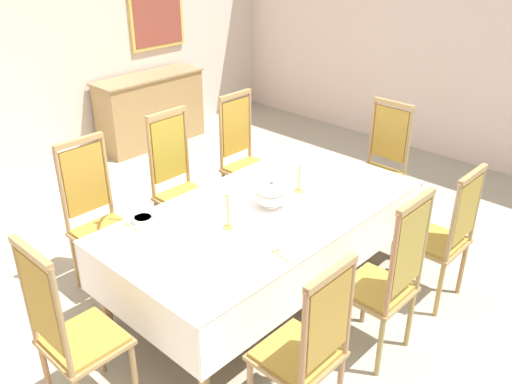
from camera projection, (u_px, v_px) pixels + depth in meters
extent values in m
cube|color=#A39D8A|center=(254.00, 286.00, 4.43)|extent=(7.10, 6.75, 0.04)
cube|color=beige|center=(21.00, 26.00, 5.77)|extent=(7.10, 0.08, 3.27)
cube|color=beige|center=(476.00, 22.00, 6.02)|extent=(0.08, 6.75, 3.27)
cylinder|color=#A2814B|center=(203.00, 363.00, 3.15)|extent=(0.07, 0.07, 0.71)
cylinder|color=#947C4D|center=(399.00, 223.00, 4.60)|extent=(0.07, 0.07, 0.71)
cylinder|color=#A27E46|center=(104.00, 288.00, 3.79)|extent=(0.07, 0.07, 0.71)
cylinder|color=#9A7F54|center=(303.00, 186.00, 5.23)|extent=(0.07, 0.07, 0.71)
cube|color=#9F7C4F|center=(266.00, 217.00, 4.05)|extent=(2.30, 1.12, 0.08)
cube|color=#9D7B4B|center=(266.00, 211.00, 4.03)|extent=(2.42, 1.24, 0.03)
cube|color=white|center=(266.00, 209.00, 4.02)|extent=(2.44, 1.26, 0.00)
cube|color=white|center=(332.00, 264.00, 3.73)|extent=(2.44, 0.00, 0.39)
cube|color=white|center=(210.00, 205.00, 4.49)|extent=(2.44, 0.00, 0.39)
cube|color=white|center=(132.00, 306.00, 3.32)|extent=(0.00, 1.26, 0.39)
cube|color=white|center=(356.00, 181.00, 4.89)|extent=(0.00, 1.26, 0.39)
cylinder|color=#A57350|center=(292.00, 355.00, 3.38)|extent=(0.04, 0.04, 0.47)
cube|color=#9D7B4B|center=(297.00, 356.00, 3.03)|extent=(0.44, 0.42, 0.03)
cube|color=olive|center=(297.00, 352.00, 3.02)|extent=(0.40, 0.38, 0.02)
cylinder|color=#A37152|center=(304.00, 344.00, 2.64)|extent=(0.03, 0.03, 0.64)
cylinder|color=#A17A53|center=(349.00, 307.00, 2.89)|extent=(0.03, 0.03, 0.64)
cube|color=olive|center=(328.00, 320.00, 2.75)|extent=(0.34, 0.02, 0.48)
cube|color=#9D7B4B|center=(331.00, 273.00, 2.62)|extent=(0.40, 0.04, 0.04)
cylinder|color=#957354|center=(142.00, 259.00, 4.33)|extent=(0.04, 0.04, 0.47)
cylinder|color=#A47845|center=(101.00, 280.00, 4.08)|extent=(0.04, 0.04, 0.47)
cylinder|color=#9D724F|center=(116.00, 242.00, 4.55)|extent=(0.04, 0.04, 0.47)
cylinder|color=#A17D4A|center=(75.00, 261.00, 4.30)|extent=(0.04, 0.04, 0.47)
cube|color=#9D7B4B|center=(105.00, 234.00, 4.20)|extent=(0.44, 0.42, 0.03)
cube|color=olive|center=(105.00, 231.00, 4.19)|extent=(0.40, 0.38, 0.02)
cylinder|color=#A3844B|center=(107.00, 176.00, 4.28)|extent=(0.03, 0.03, 0.70)
cylinder|color=#977551|center=(62.00, 192.00, 4.03)|extent=(0.03, 0.03, 0.70)
cube|color=#A57D2C|center=(84.00, 180.00, 4.14)|extent=(0.34, 0.02, 0.53)
cube|color=#9D7B4B|center=(78.00, 141.00, 4.00)|extent=(0.40, 0.04, 0.04)
cylinder|color=#9B7953|center=(334.00, 321.00, 3.66)|extent=(0.04, 0.04, 0.47)
cylinder|color=#997955|center=(365.00, 296.00, 3.91)|extent=(0.04, 0.04, 0.47)
cylinder|color=#94824D|center=(380.00, 347.00, 3.44)|extent=(0.04, 0.04, 0.47)
cylinder|color=#9A8148|center=(410.00, 318.00, 3.69)|extent=(0.04, 0.04, 0.47)
cube|color=#9D7B4B|center=(375.00, 290.00, 3.56)|extent=(0.44, 0.42, 0.03)
cube|color=olive|center=(376.00, 287.00, 3.55)|extent=(0.40, 0.38, 0.02)
cylinder|color=#A7734E|center=(392.00, 268.00, 3.15)|extent=(0.03, 0.03, 0.71)
cylinder|color=#968050|center=(424.00, 242.00, 3.41)|extent=(0.03, 0.03, 0.71)
cube|color=olive|center=(409.00, 249.00, 3.26)|extent=(0.34, 0.02, 0.54)
cube|color=#9D7B4B|center=(417.00, 202.00, 3.12)|extent=(0.40, 0.04, 0.04)
cylinder|color=#A4824D|center=(217.00, 222.00, 4.86)|extent=(0.04, 0.04, 0.47)
cylinder|color=#9D804D|center=(184.00, 238.00, 4.61)|extent=(0.04, 0.04, 0.47)
cylinder|color=#A27344|center=(190.00, 209.00, 5.08)|extent=(0.04, 0.04, 0.47)
cylinder|color=#A37848|center=(158.00, 223.00, 4.83)|extent=(0.04, 0.04, 0.47)
cube|color=#9D7B4B|center=(186.00, 198.00, 4.74)|extent=(0.44, 0.42, 0.03)
cube|color=olive|center=(186.00, 196.00, 4.72)|extent=(0.40, 0.38, 0.02)
cylinder|color=olive|center=(186.00, 147.00, 4.81)|extent=(0.03, 0.03, 0.72)
cylinder|color=#A57845|center=(151.00, 160.00, 4.56)|extent=(0.03, 0.03, 0.72)
cube|color=olive|center=(169.00, 149.00, 4.67)|extent=(0.34, 0.02, 0.55)
cube|color=#9D7B4B|center=(166.00, 113.00, 4.52)|extent=(0.40, 0.04, 0.04)
cylinder|color=#A17D53|center=(396.00, 270.00, 4.19)|extent=(0.04, 0.04, 0.47)
cylinder|color=#A67247|center=(420.00, 251.00, 4.44)|extent=(0.04, 0.04, 0.47)
cylinder|color=#A18146|center=(439.00, 290.00, 3.97)|extent=(0.04, 0.04, 0.47)
cylinder|color=#A17649|center=(462.00, 268.00, 4.22)|extent=(0.04, 0.04, 0.47)
cube|color=#9D7B4B|center=(434.00, 242.00, 4.09)|extent=(0.44, 0.42, 0.03)
cube|color=olive|center=(434.00, 240.00, 4.08)|extent=(0.40, 0.38, 0.02)
cylinder|color=#9D7F54|center=(453.00, 224.00, 3.71)|extent=(0.03, 0.03, 0.61)
cylinder|color=#967A4F|center=(477.00, 204.00, 3.96)|extent=(0.03, 0.03, 0.61)
cube|color=olive|center=(466.00, 210.00, 3.82)|extent=(0.34, 0.02, 0.46)
cube|color=#9D7B4B|center=(473.00, 175.00, 3.69)|extent=(0.40, 0.04, 0.04)
cylinder|color=#A27548|center=(277.00, 192.00, 5.39)|extent=(0.04, 0.04, 0.47)
cylinder|color=#A28042|center=(250.00, 205.00, 5.14)|extent=(0.04, 0.04, 0.47)
cylinder|color=#947E50|center=(250.00, 181.00, 5.61)|extent=(0.04, 0.04, 0.47)
cylinder|color=#A68148|center=(224.00, 193.00, 5.36)|extent=(0.04, 0.04, 0.47)
cube|color=#9D7B4B|center=(250.00, 170.00, 5.26)|extent=(0.44, 0.42, 0.03)
cube|color=olive|center=(250.00, 168.00, 5.25)|extent=(0.40, 0.38, 0.02)
cylinder|color=#9F7151|center=(250.00, 125.00, 5.34)|extent=(0.03, 0.03, 0.70)
cylinder|color=#A5804F|center=(221.00, 136.00, 5.09)|extent=(0.03, 0.03, 0.70)
cube|color=#A47D2A|center=(236.00, 127.00, 5.20)|extent=(0.34, 0.02, 0.53)
cube|color=#9D7B4B|center=(235.00, 95.00, 5.06)|extent=(0.40, 0.04, 0.04)
cylinder|color=#967349|center=(99.00, 343.00, 3.47)|extent=(0.04, 0.04, 0.47)
cylinder|color=#947650|center=(134.00, 374.00, 3.24)|extent=(0.04, 0.04, 0.47)
cylinder|color=#A77650|center=(47.00, 374.00, 3.24)|extent=(0.04, 0.04, 0.47)
cube|color=#9D7B4B|center=(85.00, 342.00, 3.13)|extent=(0.42, 0.44, 0.03)
cube|color=olive|center=(84.00, 339.00, 3.12)|extent=(0.38, 0.40, 0.02)
cylinder|color=#9F7C4E|center=(25.00, 292.00, 2.96)|extent=(0.03, 0.03, 0.69)
cylinder|color=#96784D|center=(62.00, 325.00, 2.72)|extent=(0.03, 0.03, 0.69)
cube|color=olive|center=(42.00, 303.00, 2.83)|extent=(0.02, 0.34, 0.53)
cube|color=#9D7B4B|center=(30.00, 253.00, 2.69)|extent=(0.04, 0.40, 0.04)
cylinder|color=#9C8353|center=(380.00, 212.00, 5.02)|extent=(0.04, 0.04, 0.47)
cylinder|color=#A08143|center=(346.00, 199.00, 5.25)|extent=(0.04, 0.04, 0.47)
cylinder|color=olive|center=(400.00, 199.00, 5.25)|extent=(0.04, 0.04, 0.47)
cylinder|color=olive|center=(366.00, 187.00, 5.49)|extent=(0.04, 0.04, 0.47)
cube|color=#9D7B4B|center=(375.00, 176.00, 5.14)|extent=(0.42, 0.44, 0.03)
cube|color=olive|center=(376.00, 174.00, 5.13)|extent=(0.38, 0.40, 0.02)
cylinder|color=#937B56|center=(408.00, 142.00, 4.99)|extent=(0.03, 0.03, 0.66)
cylinder|color=#A57950|center=(372.00, 132.00, 5.23)|extent=(0.03, 0.03, 0.66)
cube|color=olive|center=(390.00, 134.00, 5.10)|extent=(0.02, 0.34, 0.50)
cube|color=#9D7B4B|center=(394.00, 103.00, 4.96)|extent=(0.04, 0.40, 0.04)
cylinder|color=white|center=(271.00, 205.00, 4.05)|extent=(0.14, 0.14, 0.02)
ellipsoid|color=white|center=(271.00, 197.00, 4.02)|extent=(0.25, 0.25, 0.11)
ellipsoid|color=white|center=(271.00, 189.00, 3.99)|extent=(0.23, 0.23, 0.09)
sphere|color=#456E56|center=(271.00, 183.00, 3.97)|extent=(0.03, 0.03, 0.03)
cylinder|color=gold|center=(228.00, 227.00, 3.76)|extent=(0.07, 0.07, 0.02)
cylinder|color=gold|center=(228.00, 211.00, 3.71)|extent=(0.02, 0.02, 0.23)
cone|color=gold|center=(227.00, 196.00, 3.65)|extent=(0.04, 0.04, 0.02)
cylinder|color=silver|center=(227.00, 188.00, 3.62)|extent=(0.02, 0.02, 0.10)
cylinder|color=gold|center=(299.00, 191.00, 4.27)|extent=(0.07, 0.07, 0.02)
cylinder|color=gold|center=(299.00, 179.00, 4.22)|extent=(0.02, 0.02, 0.19)
cone|color=gold|center=(300.00, 167.00, 4.17)|extent=(0.04, 0.04, 0.02)
cylinder|color=silver|center=(300.00, 160.00, 4.15)|extent=(0.02, 0.02, 0.10)
cylinder|color=white|center=(289.00, 246.00, 3.53)|extent=(0.15, 0.15, 0.03)
cylinder|color=white|center=(289.00, 245.00, 3.53)|extent=(0.13, 0.13, 0.02)
torus|color=#456E56|center=(289.00, 244.00, 3.52)|extent=(0.15, 0.15, 0.01)
cylinder|color=white|center=(143.00, 219.00, 3.84)|extent=(0.15, 0.15, 0.04)
cylinder|color=white|center=(143.00, 219.00, 3.84)|extent=(0.12, 0.12, 0.03)
torus|color=#456E56|center=(143.00, 217.00, 3.83)|extent=(0.14, 0.14, 0.01)
cube|color=gold|center=(282.00, 257.00, 3.44)|extent=(0.03, 0.14, 0.00)
ellipsoid|color=gold|center=(274.00, 251.00, 3.50)|extent=(0.03, 0.05, 0.01)
cube|color=gold|center=(134.00, 228.00, 3.75)|extent=(0.02, 0.14, 0.00)
ellipsoid|color=gold|center=(127.00, 224.00, 3.81)|extent=(0.03, 0.05, 0.01)
cube|color=#9D7B4B|center=(151.00, 111.00, 6.99)|extent=(1.40, 0.44, 0.88)
cube|color=#977750|center=(148.00, 76.00, 6.79)|extent=(1.44, 0.48, 0.02)
cube|color=#9E7542|center=(162.00, 101.00, 7.36)|extent=(0.59, 0.01, 0.70)
cube|color=#A68049|center=(118.00, 114.00, 6.90)|extent=(0.59, 0.01, 0.70)
cube|color=#D1B251|center=(156.00, 3.00, 6.84)|extent=(0.82, 0.04, 1.12)
cube|color=brown|center=(157.00, 3.00, 6.83)|extent=(0.74, 0.01, 1.04)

